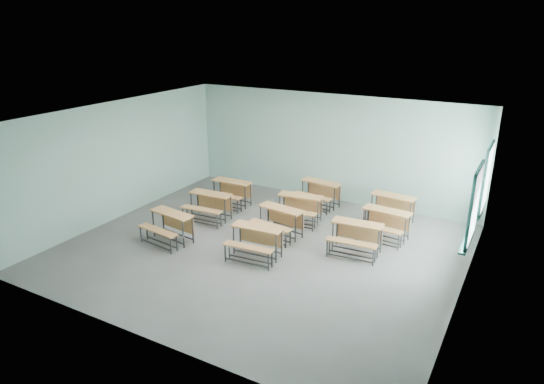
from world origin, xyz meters
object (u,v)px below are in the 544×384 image
(desk_unit_r0c1, at_px, (255,238))
(desk_unit_r1c2, at_px, (356,234))
(desk_unit_r0c0, at_px, (169,223))
(desk_unit_r2c1, at_px, (299,205))
(desk_unit_r3c1, at_px, (319,190))
(desk_unit_r1c1, at_px, (279,218))
(desk_unit_r3c2, at_px, (392,205))
(desk_unit_r2c2, at_px, (385,220))
(desk_unit_r2c0, at_px, (230,189))
(desk_unit_r1c0, at_px, (209,203))

(desk_unit_r0c1, distance_m, desk_unit_r1c2, 2.35)
(desk_unit_r0c0, relative_size, desk_unit_r2c1, 1.01)
(desk_unit_r1c2, bearing_deg, desk_unit_r3c1, 125.85)
(desk_unit_r1c1, bearing_deg, desk_unit_r3c2, 53.46)
(desk_unit_r0c1, distance_m, desk_unit_r3c1, 3.71)
(desk_unit_r1c1, bearing_deg, desk_unit_r1c2, 9.05)
(desk_unit_r0c0, height_order, desk_unit_r1c2, same)
(desk_unit_r2c2, bearing_deg, desk_unit_r3c2, 102.47)
(desk_unit_r1c1, bearing_deg, desk_unit_r2c2, 33.48)
(desk_unit_r1c1, bearing_deg, desk_unit_r2c1, 95.47)
(desk_unit_r2c0, relative_size, desk_unit_r2c2, 0.96)
(desk_unit_r2c0, xyz_separation_m, desk_unit_r3c1, (2.31, 1.20, 0.00))
(desk_unit_r0c0, height_order, desk_unit_r1c1, same)
(desk_unit_r1c2, distance_m, desk_unit_r3c1, 3.09)
(desk_unit_r1c1, height_order, desk_unit_r3c2, same)
(desk_unit_r0c1, relative_size, desk_unit_r3c2, 1.00)
(desk_unit_r3c2, bearing_deg, desk_unit_r2c1, -146.31)
(desk_unit_r2c0, relative_size, desk_unit_r2c1, 0.94)
(desk_unit_r2c1, bearing_deg, desk_unit_r2c2, -4.82)
(desk_unit_r2c2, height_order, desk_unit_r3c1, same)
(desk_unit_r1c0, height_order, desk_unit_r2c0, same)
(desk_unit_r0c0, xyz_separation_m, desk_unit_r1c2, (4.23, 1.63, 0.00))
(desk_unit_r0c0, bearing_deg, desk_unit_r2c1, 57.65)
(desk_unit_r0c1, bearing_deg, desk_unit_r2c1, 86.64)
(desk_unit_r1c1, height_order, desk_unit_r3c1, same)
(desk_unit_r0c0, relative_size, desk_unit_r3c2, 1.03)
(desk_unit_r1c0, xyz_separation_m, desk_unit_r2c0, (-0.09, 1.18, 0.00))
(desk_unit_r3c1, bearing_deg, desk_unit_r0c1, -81.60)
(desk_unit_r1c2, distance_m, desk_unit_r3c2, 2.25)
(desk_unit_r0c0, relative_size, desk_unit_r1c2, 1.04)
(desk_unit_r1c0, xyz_separation_m, desk_unit_r2c2, (4.57, 1.12, 0.00))
(desk_unit_r0c0, xyz_separation_m, desk_unit_r2c1, (2.25, 2.66, 0.00))
(desk_unit_r0c0, xyz_separation_m, desk_unit_r1c1, (2.21, 1.58, 0.00))
(desk_unit_r2c2, relative_size, desk_unit_r3c2, 1.00)
(desk_unit_r1c0, bearing_deg, desk_unit_r1c2, -3.19)
(desk_unit_r1c2, bearing_deg, desk_unit_r2c2, 67.85)
(desk_unit_r0c1, relative_size, desk_unit_r1c2, 1.00)
(desk_unit_r1c0, distance_m, desk_unit_r3c1, 3.26)
(desk_unit_r0c1, height_order, desk_unit_r1c0, same)
(desk_unit_r0c0, relative_size, desk_unit_r2c0, 1.07)
(desk_unit_r2c0, bearing_deg, desk_unit_r0c1, -47.28)
(desk_unit_r0c1, distance_m, desk_unit_r3c2, 4.17)
(desk_unit_r2c0, height_order, desk_unit_r2c2, same)
(desk_unit_r2c0, bearing_deg, desk_unit_r3c1, 26.82)
(desk_unit_r1c1, bearing_deg, desk_unit_r2c0, 159.69)
(desk_unit_r1c2, height_order, desk_unit_r3c2, same)
(desk_unit_r2c0, bearing_deg, desk_unit_r1c1, -28.64)
(desk_unit_r0c1, xyz_separation_m, desk_unit_r1c0, (-2.28, 1.32, 0.00))
(desk_unit_r1c2, distance_m, desk_unit_r2c1, 2.23)
(desk_unit_r0c0, distance_m, desk_unit_r3c2, 5.89)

